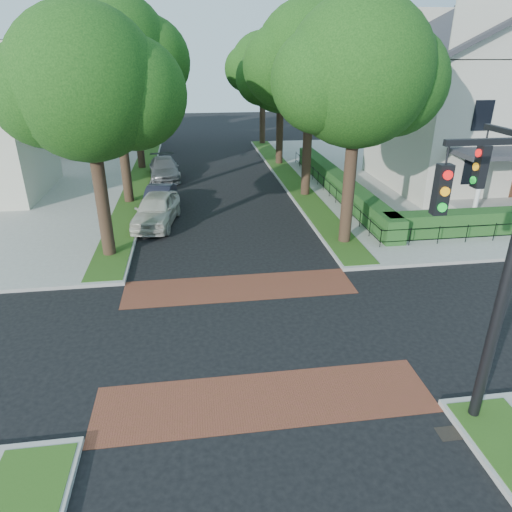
{
  "coord_description": "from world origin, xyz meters",
  "views": [
    {
      "loc": [
        -1.58,
        -12.61,
        8.5
      ],
      "look_at": [
        0.57,
        2.6,
        1.6
      ],
      "focal_mm": 32.0,
      "sensor_mm": 36.0,
      "label": 1
    }
  ],
  "objects_px": {
    "traffic_signal": "(500,245)",
    "parked_car_rear": "(164,169)",
    "parked_car_front": "(156,209)",
    "parked_car_middle": "(159,198)"
  },
  "relations": [
    {
      "from": "traffic_signal",
      "to": "parked_car_front",
      "type": "bearing_deg",
      "value": 118.8
    },
    {
      "from": "traffic_signal",
      "to": "parked_car_front",
      "type": "height_order",
      "value": "traffic_signal"
    },
    {
      "from": "traffic_signal",
      "to": "parked_car_rear",
      "type": "bearing_deg",
      "value": 108.58
    },
    {
      "from": "traffic_signal",
      "to": "parked_car_front",
      "type": "xyz_separation_m",
      "value": [
        -8.49,
        15.44,
        -3.87
      ]
    },
    {
      "from": "parked_car_middle",
      "to": "parked_car_rear",
      "type": "bearing_deg",
      "value": 98.56
    },
    {
      "from": "parked_car_front",
      "to": "traffic_signal",
      "type": "bearing_deg",
      "value": -51.98
    },
    {
      "from": "parked_car_front",
      "to": "parked_car_middle",
      "type": "bearing_deg",
      "value": 99.21
    },
    {
      "from": "traffic_signal",
      "to": "parked_car_rear",
      "type": "relative_size",
      "value": 1.58
    },
    {
      "from": "parked_car_front",
      "to": "parked_car_middle",
      "type": "distance_m",
      "value": 2.56
    },
    {
      "from": "traffic_signal",
      "to": "parked_car_middle",
      "type": "bearing_deg",
      "value": 115.26
    }
  ]
}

